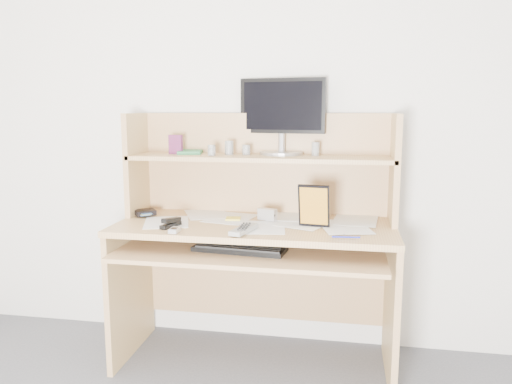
% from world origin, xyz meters
% --- Properties ---
extents(back_wall, '(3.60, 0.04, 2.50)m').
position_xyz_m(back_wall, '(0.00, 1.80, 1.25)').
color(back_wall, silver).
rests_on(back_wall, floor).
extents(desk, '(1.40, 0.70, 1.30)m').
position_xyz_m(desk, '(0.00, 1.56, 0.69)').
color(desk, tan).
rests_on(desk, floor).
extents(paper_clutter, '(1.32, 0.54, 0.01)m').
position_xyz_m(paper_clutter, '(0.00, 1.48, 0.75)').
color(paper_clutter, white).
rests_on(paper_clutter, desk).
extents(keyboard, '(0.46, 0.20, 0.03)m').
position_xyz_m(keyboard, '(-0.05, 1.33, 0.66)').
color(keyboard, black).
rests_on(keyboard, desk).
extents(tv_remote, '(0.11, 0.21, 0.02)m').
position_xyz_m(tv_remote, '(-0.02, 1.28, 0.77)').
color(tv_remote, gray).
rests_on(tv_remote, paper_clutter).
extents(flip_phone, '(0.04, 0.08, 0.02)m').
position_xyz_m(flip_phone, '(-0.34, 1.23, 0.77)').
color(flip_phone, silver).
rests_on(flip_phone, paper_clutter).
extents(stapler, '(0.07, 0.14, 0.04)m').
position_xyz_m(stapler, '(-0.39, 1.33, 0.78)').
color(stapler, black).
rests_on(stapler, paper_clutter).
extents(wallet, '(0.14, 0.13, 0.03)m').
position_xyz_m(wallet, '(-0.62, 1.56, 0.77)').
color(wallet, black).
rests_on(wallet, paper_clutter).
extents(sticky_note_pad, '(0.09, 0.09, 0.01)m').
position_xyz_m(sticky_note_pad, '(-0.13, 1.55, 0.75)').
color(sticky_note_pad, yellow).
rests_on(sticky_note_pad, desk).
extents(digital_camera, '(0.10, 0.07, 0.06)m').
position_xyz_m(digital_camera, '(0.05, 1.55, 0.79)').
color(digital_camera, '#B5B5B7').
rests_on(digital_camera, paper_clutter).
extents(game_case, '(0.15, 0.04, 0.21)m').
position_xyz_m(game_case, '(0.30, 1.43, 0.86)').
color(game_case, black).
rests_on(game_case, paper_clutter).
extents(blue_pen, '(0.12, 0.02, 0.01)m').
position_xyz_m(blue_pen, '(0.45, 1.25, 0.76)').
color(blue_pen, '#1721AD').
rests_on(blue_pen, paper_clutter).
extents(card_box, '(0.08, 0.03, 0.10)m').
position_xyz_m(card_box, '(-0.46, 1.64, 1.13)').
color(card_box, '#A81620').
rests_on(card_box, desk).
extents(shelf_book, '(0.15, 0.19, 0.02)m').
position_xyz_m(shelf_book, '(-0.40, 1.69, 1.09)').
color(shelf_book, '#348342').
rests_on(shelf_book, desk).
extents(chip_stack_a, '(0.05, 0.05, 0.06)m').
position_xyz_m(chip_stack_a, '(-0.25, 1.59, 1.11)').
color(chip_stack_a, black).
rests_on(chip_stack_a, desk).
extents(chip_stack_b, '(0.06, 0.06, 0.07)m').
position_xyz_m(chip_stack_b, '(-0.17, 1.65, 1.12)').
color(chip_stack_b, silver).
rests_on(chip_stack_b, desk).
extents(chip_stack_c, '(0.05, 0.05, 0.05)m').
position_xyz_m(chip_stack_c, '(-0.08, 1.66, 1.11)').
color(chip_stack_c, black).
rests_on(chip_stack_c, desk).
extents(chip_stack_d, '(0.05, 0.05, 0.07)m').
position_xyz_m(chip_stack_d, '(0.29, 1.67, 1.12)').
color(chip_stack_d, white).
rests_on(chip_stack_d, desk).
extents(monitor, '(0.47, 0.23, 0.40)m').
position_xyz_m(monitor, '(0.10, 1.74, 1.30)').
color(monitor, '#ADADB2').
rests_on(monitor, desk).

